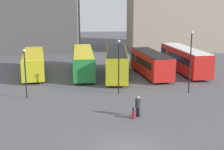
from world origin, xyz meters
TOP-DOWN VIEW (x-y plane):
  - bus_0 at (-9.70, 21.76)m, footprint 4.27×11.10m
  - bus_1 at (-3.46, 22.00)m, footprint 3.09×12.40m
  - bus_2 at (0.70, 19.92)m, footprint 3.16×11.14m
  - bus_3 at (4.93, 20.25)m, footprint 4.00×9.72m
  - bus_4 at (9.67, 21.95)m, footprint 3.86×11.44m
  - traveler at (1.38, 6.05)m, footprint 0.57×0.57m
  - suitcase at (0.99, 5.71)m, footprint 0.32×0.44m
  - lamp_post_0 at (-8.54, 11.60)m, footprint 0.28×0.28m
  - lamp_post_1 at (7.49, 12.53)m, footprint 0.28×0.28m
  - lamp_post_2 at (0.36, 12.67)m, footprint 0.28×0.28m

SIDE VIEW (x-z plane):
  - suitcase at x=0.99m, z-range -0.14..0.80m
  - traveler at x=1.38m, z-range 0.16..1.89m
  - bus_0 at x=-9.70m, z-range 0.13..2.95m
  - bus_3 at x=4.93m, z-range 0.13..3.06m
  - bus_1 at x=-3.46m, z-range 0.14..3.13m
  - bus_4 at x=9.67m, z-range 0.14..3.32m
  - bus_2 at x=0.70m, z-range 0.15..3.45m
  - lamp_post_0 at x=-8.54m, z-range 0.48..5.22m
  - lamp_post_2 at x=0.36m, z-range 0.50..5.90m
  - lamp_post_1 at x=7.49m, z-range 0.51..6.74m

